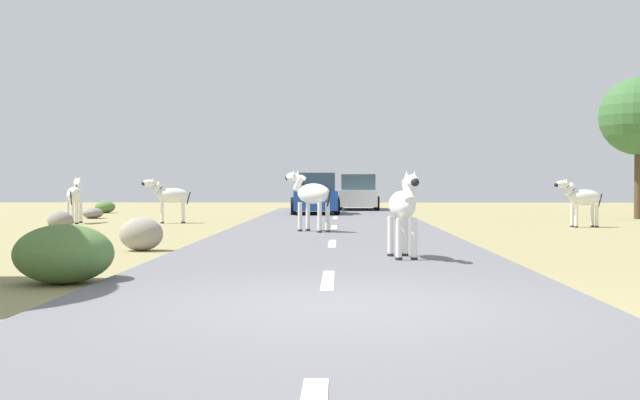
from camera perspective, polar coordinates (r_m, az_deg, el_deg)
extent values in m
plane|color=#8E8456|center=(7.93, 1.57, -8.38)|extent=(90.00, 90.00, 0.00)
cube|color=slate|center=(7.93, 0.40, -8.19)|extent=(6.00, 64.00, 0.05)
cube|color=silver|center=(9.90, 0.62, -6.14)|extent=(0.16, 2.00, 0.01)
cube|color=silver|center=(15.87, 0.94, -3.36)|extent=(0.16, 2.00, 0.01)
cube|color=silver|center=(21.86, 1.09, -2.09)|extent=(0.16, 2.00, 0.01)
cube|color=silver|center=(27.85, 1.17, -1.38)|extent=(0.16, 2.00, 0.01)
cube|color=silver|center=(33.84, 1.23, -0.91)|extent=(0.16, 2.00, 0.01)
ellipsoid|color=silver|center=(12.85, 6.31, -0.38)|extent=(0.55, 1.08, 0.49)
cylinder|color=silver|center=(12.52, 6.06, -2.99)|extent=(0.12, 0.12, 0.70)
cylinder|color=#28231E|center=(12.55, 6.05, -4.49)|extent=(0.13, 0.13, 0.05)
cylinder|color=silver|center=(12.58, 7.23, -2.97)|extent=(0.12, 0.12, 0.70)
cylinder|color=#28231E|center=(12.60, 7.22, -4.47)|extent=(0.13, 0.13, 0.05)
cylinder|color=silver|center=(13.18, 5.42, -2.78)|extent=(0.12, 0.12, 0.70)
cylinder|color=#28231E|center=(13.20, 5.42, -4.20)|extent=(0.13, 0.13, 0.05)
cylinder|color=silver|center=(13.23, 6.54, -2.76)|extent=(0.12, 0.12, 0.70)
cylinder|color=#28231E|center=(13.26, 6.53, -4.18)|extent=(0.13, 0.13, 0.05)
cylinder|color=silver|center=(12.36, 6.82, 0.72)|extent=(0.24, 0.39, 0.42)
cube|color=black|center=(12.36, 6.82, 1.11)|extent=(0.08, 0.34, 0.29)
ellipsoid|color=silver|center=(12.12, 7.08, 1.44)|extent=(0.25, 0.47, 0.23)
ellipsoid|color=black|center=(11.95, 7.29, 1.36)|extent=(0.15, 0.17, 0.14)
cone|color=silver|center=(12.22, 6.66, 1.96)|extent=(0.10, 0.10, 0.13)
cone|color=silver|center=(12.25, 7.26, 1.96)|extent=(0.10, 0.10, 0.13)
cylinder|color=black|center=(13.35, 5.82, -0.72)|extent=(0.06, 0.15, 0.42)
ellipsoid|color=silver|center=(24.07, 19.60, 0.18)|extent=(1.09, 0.60, 0.49)
cylinder|color=silver|center=(24.04, 18.73, -1.15)|extent=(0.12, 0.12, 0.70)
cylinder|color=#28231E|center=(24.06, 18.73, -1.93)|extent=(0.14, 0.14, 0.05)
cylinder|color=silver|center=(23.81, 19.03, -1.17)|extent=(0.12, 0.12, 0.70)
cylinder|color=#28231E|center=(23.83, 19.03, -1.96)|extent=(0.14, 0.14, 0.05)
cylinder|color=silver|center=(24.37, 20.13, -1.13)|extent=(0.12, 0.12, 0.70)
cylinder|color=#28231E|center=(24.38, 20.12, -1.89)|extent=(0.14, 0.14, 0.05)
cylinder|color=silver|center=(24.14, 20.44, -1.15)|extent=(0.12, 0.12, 0.70)
cylinder|color=#28231E|center=(24.15, 20.43, -1.93)|extent=(0.14, 0.14, 0.05)
cylinder|color=silver|center=(23.83, 18.56, 0.78)|extent=(0.40, 0.25, 0.41)
cube|color=black|center=(23.83, 18.57, 0.98)|extent=(0.34, 0.10, 0.29)
ellipsoid|color=silver|center=(23.72, 18.05, 1.15)|extent=(0.48, 0.27, 0.22)
ellipsoid|color=black|center=(23.64, 17.66, 1.11)|extent=(0.18, 0.16, 0.13)
cone|color=silver|center=(23.83, 18.22, 1.42)|extent=(0.10, 0.10, 0.13)
cone|color=silver|center=(23.71, 18.37, 1.42)|extent=(0.10, 0.10, 0.13)
cylinder|color=black|center=(24.33, 20.65, -0.04)|extent=(0.15, 0.06, 0.42)
ellipsoid|color=silver|center=(26.16, -18.30, 0.40)|extent=(0.61, 1.15, 0.52)
cylinder|color=silver|center=(26.50, -17.85, -0.88)|extent=(0.13, 0.13, 0.75)
cylinder|color=#28231E|center=(26.51, -17.84, -1.63)|extent=(0.14, 0.14, 0.05)
cylinder|color=silver|center=(26.55, -18.44, -0.88)|extent=(0.13, 0.13, 0.75)
cylinder|color=#28231E|center=(26.56, -18.44, -1.63)|extent=(0.14, 0.14, 0.05)
cylinder|color=silver|center=(25.79, -18.13, -0.93)|extent=(0.13, 0.13, 0.75)
cylinder|color=#28231E|center=(25.81, -18.13, -1.71)|extent=(0.14, 0.14, 0.05)
cylinder|color=silver|center=(25.84, -18.74, -0.93)|extent=(0.13, 0.13, 0.75)
cylinder|color=#28231E|center=(25.86, -18.74, -1.71)|extent=(0.14, 0.14, 0.05)
cylinder|color=silver|center=(26.67, -18.09, 0.99)|extent=(0.26, 0.42, 0.44)
cube|color=black|center=(26.67, -18.09, 1.18)|extent=(0.10, 0.36, 0.30)
ellipsoid|color=silver|center=(26.92, -18.00, 1.34)|extent=(0.27, 0.50, 0.24)
ellipsoid|color=black|center=(27.11, -17.92, 1.30)|extent=(0.16, 0.19, 0.14)
cone|color=silver|center=(26.79, -17.90, 1.59)|extent=(0.10, 0.10, 0.14)
cone|color=silver|center=(26.82, -18.19, 1.59)|extent=(0.10, 0.10, 0.14)
cylinder|color=black|center=(25.62, -18.52, 0.16)|extent=(0.06, 0.16, 0.44)
ellipsoid|color=silver|center=(25.57, -11.22, 0.35)|extent=(1.13, 0.67, 0.50)
cylinder|color=silver|center=(25.71, -12.00, -0.93)|extent=(0.13, 0.13, 0.72)
cylinder|color=#28231E|center=(25.73, -11.99, -1.68)|extent=(0.15, 0.15, 0.05)
cylinder|color=silver|center=(25.44, -11.99, -0.96)|extent=(0.13, 0.13, 0.72)
cylinder|color=#28231E|center=(25.46, -11.99, -1.71)|extent=(0.15, 0.15, 0.05)
cylinder|color=silver|center=(25.73, -10.45, -0.92)|extent=(0.13, 0.13, 0.72)
cylinder|color=#28231E|center=(25.74, -10.45, -1.68)|extent=(0.15, 0.15, 0.05)
cylinder|color=silver|center=(25.46, -10.43, -0.95)|extent=(0.13, 0.13, 0.72)
cylinder|color=#28231E|center=(25.47, -10.42, -1.71)|extent=(0.15, 0.15, 0.05)
cylinder|color=silver|center=(25.56, -12.36, 0.92)|extent=(0.42, 0.28, 0.43)
cube|color=black|center=(25.56, -12.37, 1.12)|extent=(0.35, 0.12, 0.29)
ellipsoid|color=silver|center=(25.56, -12.93, 1.27)|extent=(0.50, 0.30, 0.23)
ellipsoid|color=black|center=(25.56, -13.34, 1.23)|extent=(0.19, 0.17, 0.14)
cone|color=silver|center=(25.62, -12.67, 1.53)|extent=(0.11, 0.11, 0.14)
cone|color=silver|center=(25.49, -12.67, 1.54)|extent=(0.11, 0.11, 0.14)
cylinder|color=black|center=(25.59, -10.03, 0.14)|extent=(0.15, 0.07, 0.43)
ellipsoid|color=silver|center=(19.79, -0.49, 0.49)|extent=(1.15, 1.13, 0.54)
cylinder|color=silver|center=(20.18, -0.93, -1.27)|extent=(0.16, 0.16, 0.78)
cylinder|color=#28231E|center=(20.20, -0.93, -2.30)|extent=(0.19, 0.19, 0.05)
cylinder|color=silver|center=(19.98, -1.54, -1.29)|extent=(0.16, 0.16, 0.78)
cylinder|color=#28231E|center=(20.00, -1.54, -2.34)|extent=(0.19, 0.19, 0.05)
cylinder|color=silver|center=(19.65, 0.58, -1.33)|extent=(0.16, 0.16, 0.78)
cylinder|color=#28231E|center=(19.67, 0.58, -2.40)|extent=(0.19, 0.19, 0.05)
cylinder|color=silver|center=(19.44, -0.03, -1.36)|extent=(0.16, 0.16, 0.78)
cylinder|color=#28231E|center=(19.46, -0.03, -2.44)|extent=(0.19, 0.19, 0.05)
cylinder|color=silver|center=(20.19, -1.58, 1.30)|extent=(0.44, 0.44, 0.46)
cube|color=black|center=(20.19, -1.58, 1.56)|extent=(0.30, 0.29, 0.32)
ellipsoid|color=silver|center=(20.39, -2.10, 1.78)|extent=(0.51, 0.50, 0.25)
ellipsoid|color=black|center=(20.54, -2.47, 1.72)|extent=(0.23, 0.23, 0.15)
cone|color=silver|center=(20.35, -1.71, 2.13)|extent=(0.13, 0.13, 0.15)
cone|color=silver|center=(20.25, -2.01, 2.14)|extent=(0.13, 0.13, 0.15)
cylinder|color=black|center=(19.39, 0.69, 0.16)|extent=(0.15, 0.14, 0.47)
cube|color=#1E479E|center=(32.03, -0.45, 0.00)|extent=(2.07, 4.31, 0.80)
cube|color=#334751|center=(31.83, -0.44, 1.39)|extent=(1.78, 2.30, 0.76)
cube|color=black|center=(34.20, -0.56, -0.38)|extent=(1.72, 0.27, 0.24)
cylinder|color=black|center=(33.43, 1.02, -0.36)|extent=(0.26, 0.69, 0.68)
cylinder|color=black|center=(33.37, -2.06, -0.36)|extent=(0.26, 0.69, 0.68)
cylinder|color=black|center=(30.73, 1.31, -0.50)|extent=(0.26, 0.69, 0.68)
cylinder|color=black|center=(30.67, -2.05, -0.51)|extent=(0.26, 0.69, 0.68)
cube|color=white|center=(37.04, 2.95, 0.16)|extent=(1.89, 4.24, 0.80)
cube|color=#334751|center=(36.84, 2.95, 1.37)|extent=(1.69, 2.24, 0.76)
cube|color=black|center=(39.21, 2.94, -0.18)|extent=(1.71, 0.20, 0.24)
cylinder|color=black|center=(38.41, 4.28, -0.16)|extent=(0.24, 0.68, 0.68)
cylinder|color=black|center=(38.41, 1.60, -0.15)|extent=(0.24, 0.68, 0.68)
cylinder|color=black|center=(35.71, 4.40, -0.26)|extent=(0.24, 0.68, 0.68)
cylinder|color=black|center=(35.71, 1.51, -0.26)|extent=(0.24, 0.68, 0.68)
cylinder|color=#4C3823|center=(30.50, 23.21, 1.19)|extent=(0.31, 0.31, 2.71)
sphere|color=#386633|center=(30.60, 23.25, 5.93)|extent=(2.93, 2.93, 2.93)
ellipsoid|color=#4C7038|center=(35.26, -16.13, -0.52)|extent=(0.91, 0.82, 0.54)
ellipsoid|color=#4C7038|center=(10.47, -19.02, -3.92)|extent=(1.32, 1.18, 0.79)
ellipsoid|color=gray|center=(22.20, -19.26, -1.53)|extent=(0.72, 0.59, 0.55)
ellipsoid|color=gray|center=(15.13, -13.52, -2.55)|extent=(0.86, 0.62, 0.66)
ellipsoid|color=gray|center=(29.81, -17.00, -0.96)|extent=(0.79, 0.80, 0.41)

